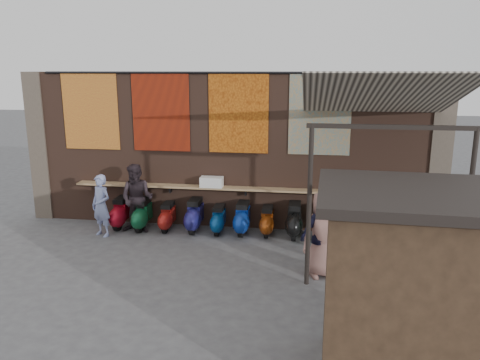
{
  "coord_description": "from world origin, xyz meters",
  "views": [
    {
      "loc": [
        2.04,
        -9.08,
        4.08
      ],
      "look_at": [
        0.53,
        1.2,
        1.6
      ],
      "focal_mm": 35.0,
      "sensor_mm": 36.0,
      "label": 1
    }
  ],
  "objects_px": {
    "scooter_stool_3": "(195,216)",
    "scooter_stool_6": "(267,221)",
    "shelf_box": "(212,182)",
    "scooter_stool_0": "(121,213)",
    "scooter_stool_7": "(294,220)",
    "scooter_stool_8": "(323,222)",
    "scooter_stool_4": "(219,220)",
    "scooter_stool_5": "(242,218)",
    "shopper_grey": "(397,246)",
    "scooter_stool_2": "(167,217)",
    "diner_right": "(137,199)",
    "diner_left": "(101,206)",
    "shopper_tan": "(322,234)",
    "scooter_stool_1": "(142,215)",
    "market_stall": "(420,297)",
    "shopper_navy": "(322,234)"
  },
  "relations": [
    {
      "from": "scooter_stool_8",
      "to": "shopper_navy",
      "type": "xyz_separation_m",
      "value": [
        -0.07,
        -2.13,
        0.45
      ]
    },
    {
      "from": "shopper_tan",
      "to": "scooter_stool_4",
      "type": "bearing_deg",
      "value": 121.5
    },
    {
      "from": "scooter_stool_2",
      "to": "shopper_tan",
      "type": "bearing_deg",
      "value": -29.35
    },
    {
      "from": "diner_right",
      "to": "shopper_tan",
      "type": "relative_size",
      "value": 1.02
    },
    {
      "from": "scooter_stool_0",
      "to": "diner_left",
      "type": "height_order",
      "value": "diner_left"
    },
    {
      "from": "scooter_stool_2",
      "to": "diner_right",
      "type": "height_order",
      "value": "diner_right"
    },
    {
      "from": "scooter_stool_4",
      "to": "scooter_stool_3",
      "type": "bearing_deg",
      "value": 175.95
    },
    {
      "from": "scooter_stool_7",
      "to": "shopper_tan",
      "type": "bearing_deg",
      "value": -74.2
    },
    {
      "from": "scooter_stool_8",
      "to": "market_stall",
      "type": "height_order",
      "value": "market_stall"
    },
    {
      "from": "shopper_navy",
      "to": "market_stall",
      "type": "xyz_separation_m",
      "value": [
        1.11,
        -3.32,
        0.42
      ]
    },
    {
      "from": "scooter_stool_1",
      "to": "scooter_stool_7",
      "type": "bearing_deg",
      "value": 0.4
    },
    {
      "from": "scooter_stool_2",
      "to": "market_stall",
      "type": "relative_size",
      "value": 0.29
    },
    {
      "from": "scooter_stool_4",
      "to": "scooter_stool_5",
      "type": "relative_size",
      "value": 0.87
    },
    {
      "from": "diner_right",
      "to": "market_stall",
      "type": "bearing_deg",
      "value": -40.13
    },
    {
      "from": "scooter_stool_3",
      "to": "scooter_stool_4",
      "type": "height_order",
      "value": "scooter_stool_3"
    },
    {
      "from": "scooter_stool_4",
      "to": "diner_right",
      "type": "relative_size",
      "value": 0.42
    },
    {
      "from": "scooter_stool_7",
      "to": "diner_left",
      "type": "height_order",
      "value": "diner_left"
    },
    {
      "from": "diner_right",
      "to": "shopper_grey",
      "type": "xyz_separation_m",
      "value": [
        5.99,
        -2.06,
        -0.13
      ]
    },
    {
      "from": "scooter_stool_1",
      "to": "market_stall",
      "type": "xyz_separation_m",
      "value": [
        5.64,
        -5.4,
        0.88
      ]
    },
    {
      "from": "scooter_stool_4",
      "to": "shopper_grey",
      "type": "height_order",
      "value": "shopper_grey"
    },
    {
      "from": "scooter_stool_0",
      "to": "scooter_stool_7",
      "type": "relative_size",
      "value": 0.95
    },
    {
      "from": "scooter_stool_4",
      "to": "scooter_stool_6",
      "type": "height_order",
      "value": "scooter_stool_6"
    },
    {
      "from": "diner_left",
      "to": "shopper_grey",
      "type": "bearing_deg",
      "value": 10.03
    },
    {
      "from": "scooter_stool_1",
      "to": "shopper_tan",
      "type": "bearing_deg",
      "value": -25.32
    },
    {
      "from": "scooter_stool_3",
      "to": "scooter_stool_8",
      "type": "distance_m",
      "value": 3.23
    },
    {
      "from": "shopper_navy",
      "to": "scooter_stool_4",
      "type": "bearing_deg",
      "value": -72.78
    },
    {
      "from": "scooter_stool_2",
      "to": "scooter_stool_6",
      "type": "xyz_separation_m",
      "value": [
        2.58,
        0.03,
        0.0
      ]
    },
    {
      "from": "diner_left",
      "to": "diner_right",
      "type": "height_order",
      "value": "diner_right"
    },
    {
      "from": "shopper_grey",
      "to": "shelf_box",
      "type": "bearing_deg",
      "value": -9.15
    },
    {
      "from": "shelf_box",
      "to": "scooter_stool_1",
      "type": "xyz_separation_m",
      "value": [
        -1.77,
        -0.32,
        -0.86
      ]
    },
    {
      "from": "scooter_stool_0",
      "to": "shopper_navy",
      "type": "xyz_separation_m",
      "value": [
        5.13,
        -2.14,
        0.45
      ]
    },
    {
      "from": "scooter_stool_7",
      "to": "scooter_stool_8",
      "type": "relative_size",
      "value": 1.04
    },
    {
      "from": "shelf_box",
      "to": "scooter_stool_5",
      "type": "relative_size",
      "value": 0.68
    },
    {
      "from": "scooter_stool_5",
      "to": "shopper_navy",
      "type": "distance_m",
      "value": 2.9
    },
    {
      "from": "scooter_stool_7",
      "to": "shopper_tan",
      "type": "height_order",
      "value": "shopper_tan"
    },
    {
      "from": "shopper_navy",
      "to": "scooter_stool_5",
      "type": "bearing_deg",
      "value": -81.09
    },
    {
      "from": "market_stall",
      "to": "scooter_stool_5",
      "type": "bearing_deg",
      "value": 121.65
    },
    {
      "from": "scooter_stool_3",
      "to": "scooter_stool_5",
      "type": "bearing_deg",
      "value": -0.41
    },
    {
      "from": "scooter_stool_1",
      "to": "diner_right",
      "type": "bearing_deg",
      "value": -102.37
    },
    {
      "from": "scooter_stool_0",
      "to": "scooter_stool_2",
      "type": "distance_m",
      "value": 1.26
    },
    {
      "from": "scooter_stool_3",
      "to": "scooter_stool_6",
      "type": "xyz_separation_m",
      "value": [
        1.87,
        -0.0,
        -0.06
      ]
    },
    {
      "from": "shopper_navy",
      "to": "scooter_stool_6",
      "type": "bearing_deg",
      "value": -91.97
    },
    {
      "from": "scooter_stool_2",
      "to": "shopper_navy",
      "type": "height_order",
      "value": "shopper_navy"
    },
    {
      "from": "scooter_stool_6",
      "to": "scooter_stool_7",
      "type": "height_order",
      "value": "scooter_stool_7"
    },
    {
      "from": "scooter_stool_1",
      "to": "shopper_navy",
      "type": "bearing_deg",
      "value": -24.67
    },
    {
      "from": "scooter_stool_7",
      "to": "diner_left",
      "type": "relative_size",
      "value": 0.57
    },
    {
      "from": "scooter_stool_7",
      "to": "market_stall",
      "type": "relative_size",
      "value": 0.35
    },
    {
      "from": "scooter_stool_4",
      "to": "scooter_stool_7",
      "type": "distance_m",
      "value": 1.91
    },
    {
      "from": "shelf_box",
      "to": "scooter_stool_0",
      "type": "relative_size",
      "value": 0.68
    },
    {
      "from": "scooter_stool_7",
      "to": "shopper_grey",
      "type": "relative_size",
      "value": 0.59
    }
  ]
}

